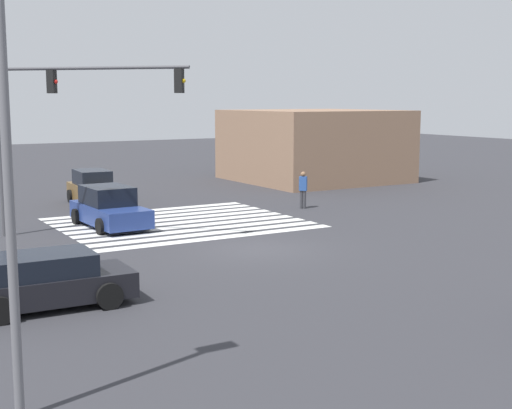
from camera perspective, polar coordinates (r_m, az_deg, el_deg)
name	(u,v)px	position (r m, az deg, el deg)	size (l,w,h in m)	color
ground_plane	(256,249)	(24.93, 0.00, -3.61)	(129.53, 129.53, 0.00)	#333338
crosswalk_markings	(180,223)	(30.45, -6.10, -1.44)	(9.92, 8.20, 0.01)	silver
traffic_signal_mast	(54,111)	(27.28, -15.82, 7.20)	(5.49, 5.49, 6.55)	#47474C
car_0	(46,281)	(18.72, -16.48, -5.89)	(4.26, 2.19, 1.38)	black
car_1	(94,189)	(36.23, -12.85, 1.20)	(2.15, 4.80, 1.71)	brown
car_2	(109,208)	(29.83, -11.66, -0.30)	(2.26, 4.67, 1.66)	navy
corner_building	(314,145)	(46.17, 4.65, 4.74)	(9.42, 9.42, 4.51)	#937056
pedestrian	(303,188)	(34.12, 3.79, 1.35)	(0.41, 0.41, 1.78)	#38383D
street_light_pole_a	(6,134)	(11.74, -19.39, 5.33)	(0.80, 0.36, 7.73)	slate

